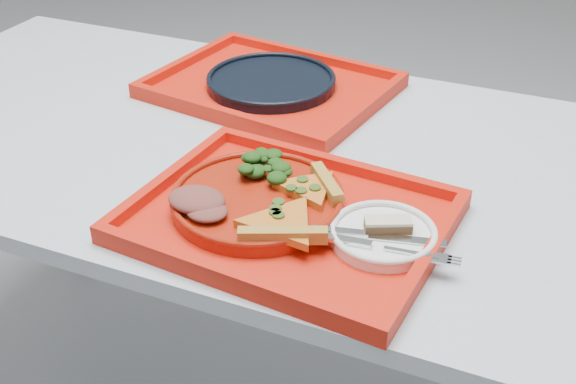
# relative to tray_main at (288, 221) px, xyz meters

# --- Properties ---
(table) EXTENTS (1.60, 0.80, 0.75)m
(table) POSITION_rel_tray_main_xyz_m (-0.17, 0.21, -0.08)
(table) COLOR #9CA5AF
(table) RESTS_ON ground
(tray_main) EXTENTS (0.48, 0.39, 0.01)m
(tray_main) POSITION_rel_tray_main_xyz_m (0.00, 0.00, 0.00)
(tray_main) COLOR red
(tray_main) RESTS_ON table
(tray_far) EXTENTS (0.50, 0.42, 0.01)m
(tray_far) POSITION_rel_tray_main_xyz_m (-0.22, 0.42, 0.00)
(tray_far) COLOR red
(tray_far) RESTS_ON table
(dinner_plate) EXTENTS (0.26, 0.26, 0.02)m
(dinner_plate) POSITION_rel_tray_main_xyz_m (-0.05, 0.01, 0.02)
(dinner_plate) COLOR #961A0A
(dinner_plate) RESTS_ON tray_main
(side_plate) EXTENTS (0.15, 0.15, 0.01)m
(side_plate) POSITION_rel_tray_main_xyz_m (0.15, 0.00, 0.01)
(side_plate) COLOR white
(side_plate) RESTS_ON tray_main
(navy_plate) EXTENTS (0.26, 0.26, 0.02)m
(navy_plate) POSITION_rel_tray_main_xyz_m (-0.22, 0.42, 0.01)
(navy_plate) COLOR black
(navy_plate) RESTS_ON tray_far
(pizza_slice_a) EXTENTS (0.17, 0.18, 0.02)m
(pizza_slice_a) POSITION_rel_tray_main_xyz_m (0.01, -0.05, 0.03)
(pizza_slice_a) COLOR gold
(pizza_slice_a) RESTS_ON dinner_plate
(pizza_slice_b) EXTENTS (0.15, 0.15, 0.02)m
(pizza_slice_b) POSITION_rel_tray_main_xyz_m (0.01, 0.05, 0.03)
(pizza_slice_b) COLOR gold
(pizza_slice_b) RESTS_ON dinner_plate
(salad_heap) EXTENTS (0.08, 0.07, 0.04)m
(salad_heap) POSITION_rel_tray_main_xyz_m (-0.07, 0.08, 0.04)
(salad_heap) COLOR black
(salad_heap) RESTS_ON dinner_plate
(meat_portion) EXTENTS (0.09, 0.07, 0.03)m
(meat_portion) POSITION_rel_tray_main_xyz_m (-0.12, -0.05, 0.04)
(meat_portion) COLOR brown
(meat_portion) RESTS_ON dinner_plate
(dessert_bar) EXTENTS (0.07, 0.05, 0.02)m
(dessert_bar) POSITION_rel_tray_main_xyz_m (0.15, 0.01, 0.03)
(dessert_bar) COLOR #522D1B
(dessert_bar) RESTS_ON side_plate
(knife) EXTENTS (0.18, 0.06, 0.01)m
(knife) POSITION_rel_tray_main_xyz_m (0.14, -0.01, 0.02)
(knife) COLOR silver
(knife) RESTS_ON side_plate
(fork) EXTENTS (0.19, 0.04, 0.01)m
(fork) POSITION_rel_tray_main_xyz_m (0.15, -0.04, 0.02)
(fork) COLOR silver
(fork) RESTS_ON side_plate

